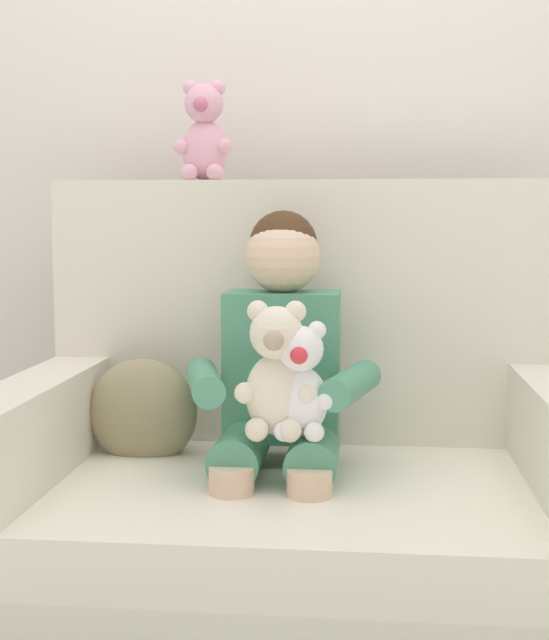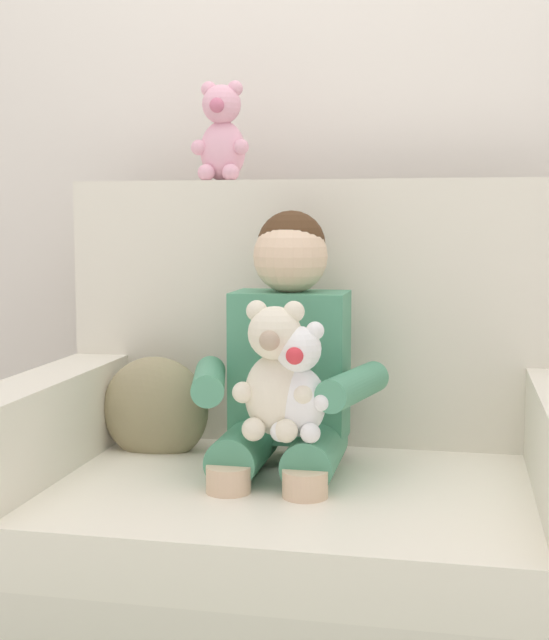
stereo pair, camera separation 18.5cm
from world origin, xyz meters
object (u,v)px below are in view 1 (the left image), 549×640
object	(u,v)px
armchair	(296,518)
plush_cream	(276,374)
throw_pillow	(143,412)
plush_white	(300,384)
seated_child	(280,376)
plush_pink_on_backrest	(204,134)

from	to	relation	value
armchair	plush_cream	world-z (taller)	armchair
plush_cream	armchair	bearing A→B (deg)	80.92
plush_cream	throw_pillow	world-z (taller)	plush_cream
plush_white	seated_child	bearing A→B (deg)	117.98
plush_pink_on_backrest	throw_pillow	size ratio (longest dim) A/B	0.97
armchair	throw_pillow	world-z (taller)	armchair
seated_child	plush_white	distance (m)	0.16
seated_child	plush_pink_on_backrest	bearing A→B (deg)	123.13
plush_pink_on_backrest	throw_pillow	xyz separation A→B (m)	(-0.12, -0.19, -0.67)
plush_cream	throw_pillow	size ratio (longest dim) A/B	1.10
plush_white	plush_pink_on_backrest	size ratio (longest dim) A/B	0.97
seated_child	throw_pillow	distance (m)	0.37
plush_white	plush_pink_on_backrest	distance (m)	0.75
plush_white	plush_pink_on_backrest	bearing A→B (deg)	128.94
armchair	plush_pink_on_backrest	world-z (taller)	plush_pink_on_backrest
armchair	plush_white	size ratio (longest dim) A/B	5.22
armchair	seated_child	xyz separation A→B (m)	(-0.04, 0.01, 0.32)
armchair	seated_child	world-z (taller)	armchair
throw_pillow	seated_child	bearing A→B (deg)	-15.69
plush_white	plush_cream	bearing A→B (deg)	-176.26
seated_child	plush_cream	bearing A→B (deg)	-91.21
plush_cream	plush_pink_on_backrest	xyz separation A→B (m)	(-0.23, 0.43, 0.53)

